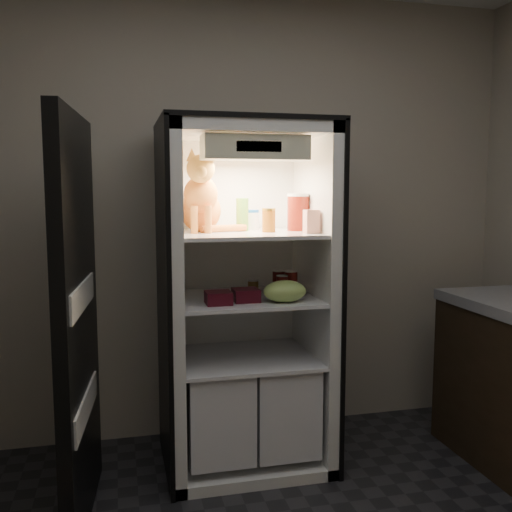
# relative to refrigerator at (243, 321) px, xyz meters

# --- Properties ---
(room_shell) EXTENTS (3.60, 3.60, 3.60)m
(room_shell) POSITION_rel_refrigerator_xyz_m (0.00, -1.38, 0.83)
(room_shell) COLOR white
(room_shell) RESTS_ON floor
(refrigerator) EXTENTS (0.90, 0.72, 1.88)m
(refrigerator) POSITION_rel_refrigerator_xyz_m (0.00, 0.00, 0.00)
(refrigerator) COLOR white
(refrigerator) RESTS_ON floor
(fridge_door) EXTENTS (0.14, 0.87, 1.85)m
(fridge_door) POSITION_rel_refrigerator_xyz_m (-0.85, -0.40, 0.12)
(fridge_door) COLOR black
(fridge_door) RESTS_ON floor
(tabby_cat) EXTENTS (0.37, 0.43, 0.44)m
(tabby_cat) POSITION_rel_refrigerator_xyz_m (-0.23, 0.03, 0.66)
(tabby_cat) COLOR #C96819
(tabby_cat) RESTS_ON refrigerator
(parmesan_shaker) EXTENTS (0.07, 0.07, 0.18)m
(parmesan_shaker) POSITION_rel_refrigerator_xyz_m (0.00, 0.04, 0.59)
(parmesan_shaker) COLOR #278F29
(parmesan_shaker) RESTS_ON refrigerator
(mayo_tub) EXTENTS (0.08, 0.08, 0.11)m
(mayo_tub) POSITION_rel_refrigerator_xyz_m (0.08, 0.13, 0.55)
(mayo_tub) COLOR white
(mayo_tub) RESTS_ON refrigerator
(salsa_jar) EXTENTS (0.07, 0.07, 0.13)m
(salsa_jar) POSITION_rel_refrigerator_xyz_m (0.12, -0.08, 0.56)
(salsa_jar) COLOR maroon
(salsa_jar) RESTS_ON refrigerator
(pepper_jar) EXTENTS (0.12, 0.12, 0.20)m
(pepper_jar) POSITION_rel_refrigerator_xyz_m (0.31, -0.01, 0.60)
(pepper_jar) COLOR maroon
(pepper_jar) RESTS_ON refrigerator
(cream_carton) EXTENTS (0.07, 0.07, 0.12)m
(cream_carton) POSITION_rel_refrigerator_xyz_m (0.32, -0.22, 0.56)
(cream_carton) COLOR silver
(cream_carton) RESTS_ON refrigerator
(soda_can_a) EXTENTS (0.07, 0.07, 0.13)m
(soda_can_a) POSITION_rel_refrigerator_xyz_m (0.20, -0.00, 0.21)
(soda_can_a) COLOR black
(soda_can_a) RESTS_ON refrigerator
(soda_can_b) EXTENTS (0.07, 0.07, 0.13)m
(soda_can_b) POSITION_rel_refrigerator_xyz_m (0.25, -0.08, 0.22)
(soda_can_b) COLOR black
(soda_can_b) RESTS_ON refrigerator
(soda_can_c) EXTENTS (0.06, 0.06, 0.12)m
(soda_can_c) POSITION_rel_refrigerator_xyz_m (0.19, -0.12, 0.21)
(soda_can_c) COLOR black
(soda_can_c) RESTS_ON refrigerator
(condiment_jar) EXTENTS (0.06, 0.06, 0.08)m
(condiment_jar) POSITION_rel_refrigerator_xyz_m (0.06, 0.00, 0.19)
(condiment_jar) COLOR brown
(condiment_jar) RESTS_ON refrigerator
(grape_bag) EXTENTS (0.23, 0.16, 0.11)m
(grape_bag) POSITION_rel_refrigerator_xyz_m (0.16, -0.25, 0.20)
(grape_bag) COLOR #91B856
(grape_bag) RESTS_ON refrigerator
(berry_box_left) EXTENTS (0.13, 0.13, 0.06)m
(berry_box_left) POSITION_rel_refrigerator_xyz_m (-0.18, -0.23, 0.18)
(berry_box_left) COLOR #490C12
(berry_box_left) RESTS_ON refrigerator
(berry_box_right) EXTENTS (0.13, 0.13, 0.07)m
(berry_box_right) POSITION_rel_refrigerator_xyz_m (-0.03, -0.19, 0.18)
(berry_box_right) COLOR #490C12
(berry_box_right) RESTS_ON refrigerator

